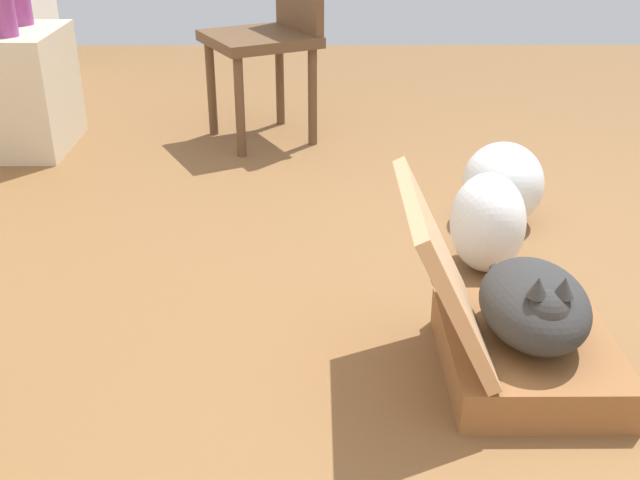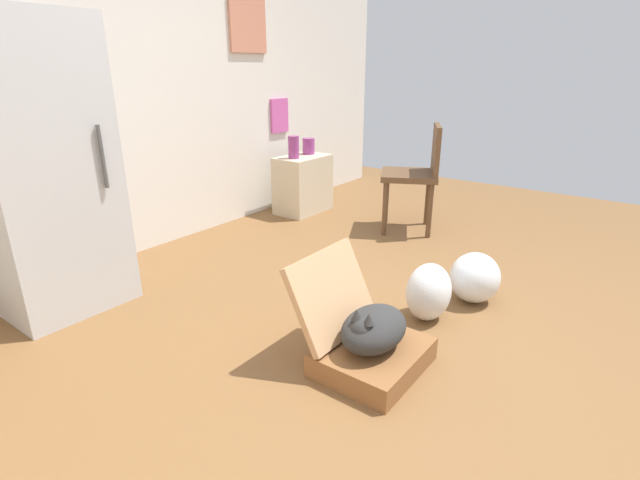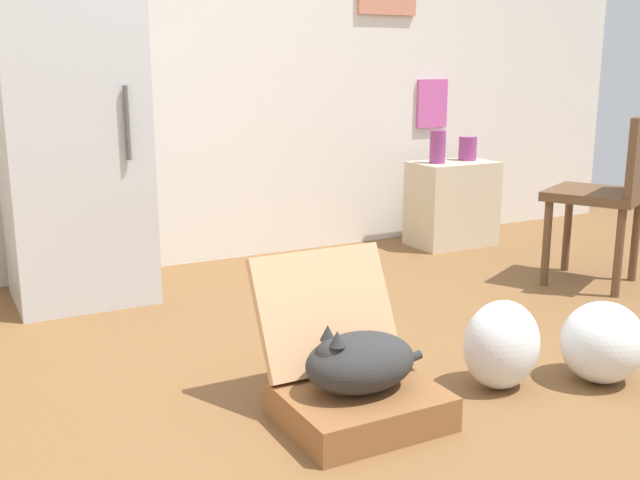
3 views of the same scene
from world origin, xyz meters
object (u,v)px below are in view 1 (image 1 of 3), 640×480
suitcase_base (527,354)px  side_table (28,90)px  plastic_bag_clear (503,183)px  vase_tall (3,12)px  cat (535,305)px  vase_short (18,7)px  plastic_bag_white (488,222)px  chair (272,31)px

suitcase_base → side_table: 2.71m
plastic_bag_clear → vase_tall: bearing=70.1°
cat → side_table: bearing=45.7°
cat → vase_tall: 2.65m
suitcase_base → side_table: bearing=45.9°
cat → vase_short: vase_short is taller
vase_tall → plastic_bag_white: bearing=-120.2°
suitcase_base → vase_short: (2.02, 1.97, 0.58)m
cat → vase_short: size_ratio=2.99×
suitcase_base → vase_short: bearing=44.3°
plastic_bag_white → vase_short: bearing=54.5°
cat → plastic_bag_white: (0.62, -0.01, -0.05)m
plastic_bag_white → side_table: bearing=56.9°
suitcase_base → vase_tall: vase_tall is taller
cat → suitcase_base: bearing=-3.0°
cat → vase_short: 2.86m
vase_tall → cat: bearing=-132.1°
plastic_bag_white → vase_short: 2.47m
vase_short → chair: bearing=-89.7°
side_table → vase_short: size_ratio=3.55×
suitcase_base → side_table: side_table is taller
suitcase_base → plastic_bag_white: plastic_bag_white is taller
vase_short → side_table: bearing=-167.2°
plastic_bag_clear → vase_short: bearing=64.1°
suitcase_base → chair: (2.02, 0.78, 0.47)m
suitcase_base → vase_short: vase_short is taller
side_table → cat: bearing=-134.3°
vase_tall → chair: (0.28, -1.16, -0.14)m
plastic_bag_white → vase_short: size_ratio=2.14×
cat → plastic_bag_white: 0.62m
plastic_bag_white → side_table: size_ratio=0.60×
suitcase_base → chair: chair is taller
plastic_bag_clear → cat: bearing=171.9°
plastic_bag_white → side_table: 2.32m
plastic_bag_clear → chair: (1.03, 0.92, 0.37)m
suitcase_base → vase_tall: (1.74, 1.94, 0.61)m
vase_short → chair: (0.01, -1.19, -0.11)m
plastic_bag_white → chair: size_ratio=0.36×
plastic_bag_white → vase_tall: 2.30m
plastic_bag_clear → vase_short: size_ratio=2.05×
vase_tall → vase_short: bearing=6.9°
cat → chair: size_ratio=0.51×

